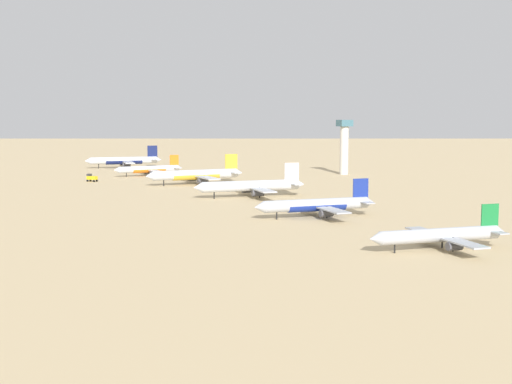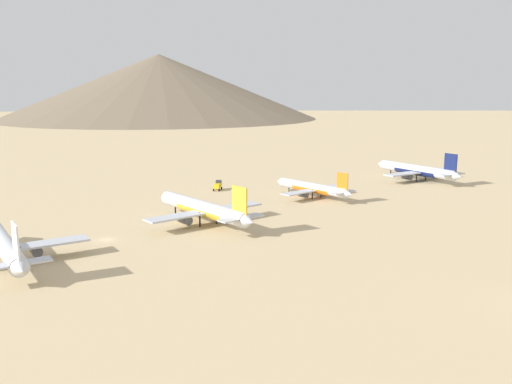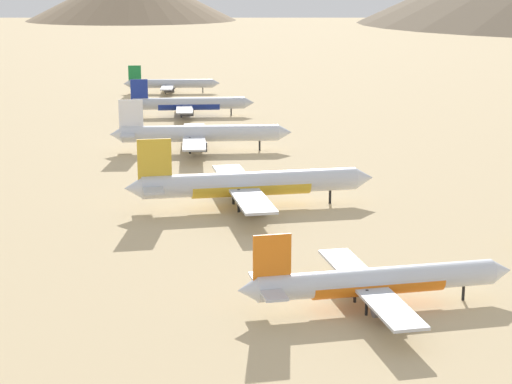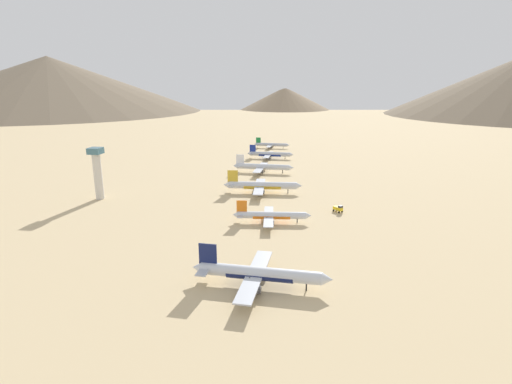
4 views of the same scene
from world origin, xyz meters
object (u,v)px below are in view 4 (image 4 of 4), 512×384
object	(u,v)px
parked_jet_4	(270,154)
control_tower	(97,171)
parked_jet_1	(271,215)
parked_jet_2	(262,186)
parked_jet_3	(262,167)
parked_jet_0	(259,274)
parked_jet_5	(271,145)
service_truck	(338,208)

from	to	relation	value
parked_jet_4	control_tower	world-z (taller)	control_tower
parked_jet_1	parked_jet_2	xyz separation A→B (m)	(-11.83, 53.96, 0.99)
parked_jet_2	parked_jet_3	world-z (taller)	parked_jet_2
parked_jet_2	parked_jet_1	bearing A→B (deg)	-77.63
parked_jet_3	control_tower	xyz separation A→B (m)	(-85.34, -84.48, 12.41)
control_tower	parked_jet_2	bearing A→B (deg)	16.28
parked_jet_0	parked_jet_1	bearing A→B (deg)	92.77
parked_jet_0	parked_jet_3	distance (m)	176.66
parked_jet_1	parked_jet_4	world-z (taller)	parked_jet_4
parked_jet_1	parked_jet_5	bearing A→B (deg)	96.35
parked_jet_0	parked_jet_4	xyz separation A→B (m)	(-23.48, 234.17, -0.59)
parked_jet_0	service_truck	distance (m)	91.10
parked_jet_5	service_truck	world-z (taller)	parked_jet_5
parked_jet_0	parked_jet_4	world-z (taller)	parked_jet_0
parked_jet_1	parked_jet_4	bearing A→B (deg)	96.83
parked_jet_2	parked_jet_5	size ratio (longest dim) A/B	1.31
parked_jet_2	control_tower	size ratio (longest dim) A/B	1.61
parked_jet_5	service_truck	xyz separation A→B (m)	(59.06, -207.63, -1.57)
parked_jet_2	service_truck	world-z (taller)	parked_jet_2
parked_jet_2	parked_jet_5	xyz separation A→B (m)	(-13.71, 175.60, -1.06)
parked_jet_0	control_tower	distance (m)	141.38
parked_jet_0	parked_jet_5	distance (m)	294.85
parked_jet_0	parked_jet_5	xyz separation A→B (m)	(-28.63, 293.46, -0.98)
parked_jet_2	parked_jet_5	world-z (taller)	parked_jet_2
service_truck	control_tower	distance (m)	139.01
parked_jet_3	service_truck	size ratio (longest dim) A/B	8.59
parked_jet_4	parked_jet_5	xyz separation A→B (m)	(-5.16, 59.28, -0.39)
service_truck	parked_jet_3	bearing A→B (deg)	120.56
parked_jet_5	control_tower	size ratio (longest dim) A/B	1.23
parked_jet_0	parked_jet_2	size ratio (longest dim) A/B	0.98
parked_jet_1	control_tower	xyz separation A→B (m)	(-104.60, 26.86, 13.24)
parked_jet_3	parked_jet_4	size ratio (longest dim) A/B	1.12
parked_jet_4	service_truck	size ratio (longest dim) A/B	7.70
parked_jet_1	parked_jet_3	distance (m)	112.99
parked_jet_3	service_truck	bearing A→B (deg)	-59.44
parked_jet_4	parked_jet_5	size ratio (longest dim) A/B	1.12
parked_jet_4	control_tower	size ratio (longest dim) A/B	1.38
parked_jet_1	parked_jet_5	world-z (taller)	parked_jet_1
parked_jet_1	parked_jet_3	bearing A→B (deg)	99.81
parked_jet_5	control_tower	distance (m)	217.98
parked_jet_0	parked_jet_2	xyz separation A→B (m)	(-14.93, 117.86, 0.08)
parked_jet_5	service_truck	distance (m)	215.87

